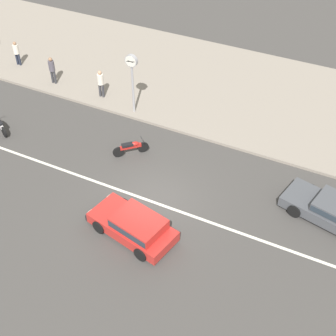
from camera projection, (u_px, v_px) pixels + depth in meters
ground_plane at (152, 202)px, 20.68m from camera, size 160.00×160.00×0.00m
lane_centre_stripe at (152, 202)px, 20.68m from camera, size 50.40×0.14×0.01m
kerb_strip at (231, 90)px, 27.37m from camera, size 68.00×10.00×0.15m
sedan_dark_grey_2 at (333, 211)px, 19.54m from camera, size 4.49×2.53×1.06m
hatchback_red_4 at (134, 225)px, 18.87m from camera, size 4.01×2.37×1.10m
motorcycle_2 at (131, 147)px, 22.85m from camera, size 1.37×1.32×0.80m
street_clock at (132, 70)px, 23.90m from camera, size 0.67×0.22×3.43m
pedestrian_mid_kerb at (16, 52)px, 28.85m from camera, size 0.34×0.34×1.55m
pedestrian_by_shop at (101, 82)px, 26.09m from camera, size 0.34×0.34×1.65m
pedestrian_far_end at (52, 68)px, 27.18m from camera, size 0.34×0.34×1.66m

